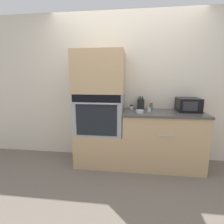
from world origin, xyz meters
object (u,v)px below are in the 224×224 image
at_px(knife_block, 141,104).
at_px(bowl, 140,111).
at_px(condiment_jar_far, 131,107).
at_px(condiment_jar_near, 151,106).
at_px(wall_oven, 100,113).
at_px(condiment_jar_mid, 149,110).
at_px(microwave, 188,105).

relative_size(knife_block, bowl, 1.75).
xyz_separation_m(knife_block, condiment_jar_far, (-0.15, -0.02, -0.05)).
relative_size(knife_block, condiment_jar_near, 1.93).
bearing_deg(wall_oven, knife_block, 16.79).
distance_m(condiment_jar_near, condiment_jar_far, 0.32).
xyz_separation_m(condiment_jar_mid, condiment_jar_far, (-0.28, 0.18, 0.00)).
height_order(knife_block, bowl, knife_block).
bearing_deg(bowl, knife_block, 85.55).
relative_size(microwave, knife_block, 1.60).
height_order(condiment_jar_near, condiment_jar_far, condiment_jar_near).
height_order(condiment_jar_near, condiment_jar_mid, condiment_jar_near).
relative_size(wall_oven, condiment_jar_near, 6.64).
relative_size(bowl, condiment_jar_far, 1.70).
xyz_separation_m(knife_block, bowl, (-0.02, -0.29, -0.07)).
bearing_deg(condiment_jar_far, microwave, -4.20).
bearing_deg(condiment_jar_near, condiment_jar_far, -179.52).
bearing_deg(condiment_jar_near, knife_block, 174.04).
bearing_deg(wall_oven, condiment_jar_mid, -0.22).
bearing_deg(condiment_jar_far, wall_oven, -160.60).
xyz_separation_m(condiment_jar_near, condiment_jar_mid, (-0.05, -0.18, -0.02)).
xyz_separation_m(wall_oven, condiment_jar_near, (0.82, 0.18, 0.09)).
bearing_deg(condiment_jar_near, wall_oven, -167.73).
relative_size(microwave, bowl, 2.80).
height_order(microwave, knife_block, knife_block).
bearing_deg(bowl, condiment_jar_mid, 32.26).
bearing_deg(microwave, condiment_jar_far, 175.80).
relative_size(wall_oven, knife_block, 3.44).
bearing_deg(condiment_jar_near, microwave, -6.85).
xyz_separation_m(wall_oven, bowl, (0.63, -0.10, 0.06)).
bearing_deg(knife_block, condiment_jar_mid, -57.90).
distance_m(wall_oven, condiment_jar_far, 0.54).
bearing_deg(bowl, wall_oven, 171.28).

